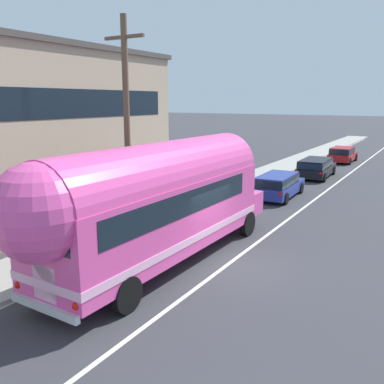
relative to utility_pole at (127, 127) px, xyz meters
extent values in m
plane|color=#38383D|center=(4.66, -0.53, -4.42)|extent=(300.00, 300.00, 0.00)
cube|color=silver|center=(4.66, 11.47, -4.42)|extent=(0.14, 80.00, 0.01)
cube|color=silver|center=(0.79, 11.47, -4.42)|extent=(0.12, 80.00, 0.01)
cube|color=#9E9B93|center=(-0.60, 9.47, -4.35)|extent=(2.78, 90.00, 0.15)
cylinder|color=brown|center=(0.00, 0.00, -0.17)|extent=(0.24, 0.24, 8.50)
cube|color=brown|center=(0.00, 0.00, 3.28)|extent=(1.80, 0.12, 0.12)
cube|color=#EA4C9E|center=(2.71, -1.66, -2.67)|extent=(2.66, 9.53, 2.30)
cylinder|color=#EA4C9E|center=(2.71, -1.66, -1.52)|extent=(2.60, 9.43, 2.45)
sphere|color=#EA4C9E|center=(2.64, -6.35, -1.52)|extent=(2.40, 2.40, 2.40)
cube|color=#EA4C9E|center=(2.80, 3.74, -3.35)|extent=(2.28, 1.34, 0.95)
cube|color=#F4B2D6|center=(2.71, -1.66, -3.32)|extent=(2.70, 9.57, 0.24)
cube|color=black|center=(2.71, -1.96, -2.07)|extent=(2.66, 7.73, 0.76)
cube|color=black|center=(2.64, -6.36, -2.02)|extent=(2.00, 0.11, 0.84)
cube|color=#F4B2D6|center=(2.64, -6.37, -3.27)|extent=(0.80, 0.07, 0.90)
cube|color=silver|center=(2.64, -6.46, -3.87)|extent=(2.34, 0.18, 0.20)
sphere|color=red|center=(1.59, -6.36, -3.57)|extent=(0.20, 0.20, 0.20)
sphere|color=red|center=(3.69, -6.40, -3.57)|extent=(0.20, 0.20, 0.20)
cube|color=black|center=(2.79, 3.14, -2.02)|extent=(2.14, 0.14, 0.96)
cube|color=silver|center=(2.82, 4.43, -3.47)|extent=(0.90, 0.11, 0.56)
cylinder|color=black|center=(1.62, 2.71, -3.92)|extent=(0.28, 1.00, 1.00)
cylinder|color=black|center=(3.96, 2.67, -3.92)|extent=(0.28, 1.00, 1.00)
cylinder|color=black|center=(1.49, -4.78, -3.92)|extent=(0.28, 1.00, 1.00)
cylinder|color=black|center=(3.83, -4.82, -3.92)|extent=(0.28, 1.00, 1.00)
cube|color=navy|center=(2.69, 10.03, -3.90)|extent=(1.96, 4.60, 0.60)
cube|color=navy|center=(2.71, 9.56, -3.33)|extent=(1.72, 3.34, 0.55)
cube|color=black|center=(2.71, 9.56, -3.36)|extent=(1.78, 3.39, 0.43)
cube|color=red|center=(2.00, 7.73, -3.72)|extent=(0.20, 0.05, 0.14)
cube|color=red|center=(3.55, 7.78, -3.72)|extent=(0.20, 0.05, 0.14)
cylinder|color=black|center=(1.77, 11.57, -4.10)|extent=(0.22, 0.65, 0.64)
cylinder|color=black|center=(3.49, 11.63, -4.10)|extent=(0.22, 0.65, 0.64)
cylinder|color=black|center=(1.89, 8.43, -4.10)|extent=(0.22, 0.65, 0.64)
cylinder|color=black|center=(3.61, 8.50, -4.10)|extent=(0.22, 0.65, 0.64)
cube|color=black|center=(2.86, 17.51, -3.90)|extent=(2.06, 4.80, 0.60)
cube|color=black|center=(2.87, 17.03, -3.33)|extent=(1.82, 3.55, 0.55)
cube|color=black|center=(2.87, 17.03, -3.36)|extent=(1.88, 3.59, 0.43)
cube|color=red|center=(2.12, 15.10, -3.72)|extent=(0.20, 0.05, 0.14)
cube|color=red|center=(3.77, 15.16, -3.72)|extent=(0.20, 0.05, 0.14)
cylinder|color=black|center=(1.89, 19.14, -4.10)|extent=(0.22, 0.65, 0.64)
cylinder|color=black|center=(3.70, 19.21, -4.10)|extent=(0.22, 0.65, 0.64)
cylinder|color=black|center=(2.02, 15.81, -4.10)|extent=(0.22, 0.65, 0.64)
cylinder|color=black|center=(3.82, 15.87, -4.10)|extent=(0.22, 0.65, 0.64)
cube|color=#A5191E|center=(2.90, 26.34, -3.90)|extent=(1.84, 4.24, 0.60)
cube|color=#A5191E|center=(2.90, 25.86, -3.33)|extent=(1.64, 2.79, 0.55)
cube|color=black|center=(2.90, 25.86, -3.36)|extent=(1.70, 2.83, 0.43)
cube|color=red|center=(2.10, 24.22, -3.72)|extent=(0.20, 0.04, 0.14)
cube|color=red|center=(3.69, 24.21, -3.72)|extent=(0.20, 0.04, 0.14)
cylinder|color=black|center=(2.04, 27.76, -4.10)|extent=(0.20, 0.64, 0.64)
cylinder|color=black|center=(3.78, 27.75, -4.10)|extent=(0.20, 0.64, 0.64)
cylinder|color=black|center=(2.03, 24.93, -4.10)|extent=(0.20, 0.64, 0.64)
cylinder|color=black|center=(3.77, 24.92, -4.10)|extent=(0.20, 0.64, 0.64)
camera|label=1|loc=(10.41, -12.44, 1.00)|focal=38.77mm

